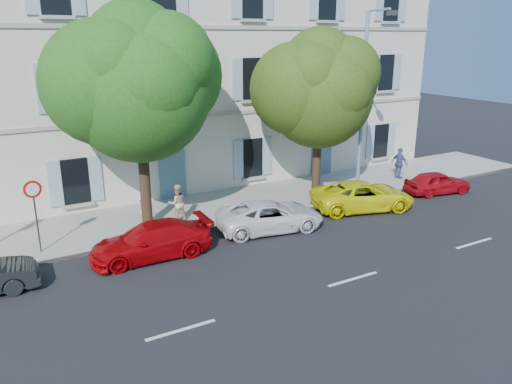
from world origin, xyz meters
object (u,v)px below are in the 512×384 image
street_lamp (365,94)px  pedestrian_c (399,163)px  car_red_coupe (151,241)px  tree_left (138,91)px  car_white_coupe (270,216)px  pedestrian_a (146,205)px  car_red_hatchback (437,182)px  pedestrian_b (177,203)px  tree_right (319,95)px  road_sign (34,201)px  car_yellow_supercar (363,196)px

street_lamp → pedestrian_c: size_ratio=5.05×
car_red_coupe → tree_left: tree_left is taller
car_red_coupe → car_white_coupe: 5.07m
pedestrian_a → pedestrian_c: bearing=167.5°
car_red_hatchback → street_lamp: (-3.85, 1.42, 4.45)m
car_red_hatchback → pedestrian_c: bearing=12.0°
car_red_hatchback → pedestrian_b: bearing=90.5°
car_white_coupe → pedestrian_a: pedestrian_a is taller
car_red_coupe → tree_right: 10.42m
car_white_coupe → tree_left: (-4.35, 2.51, 5.03)m
pedestrian_a → car_red_coupe: bearing=62.9°
car_white_coupe → car_red_hatchback: 9.90m
pedestrian_a → pedestrian_c: 14.18m
pedestrian_a → road_sign: bearing=-2.3°
tree_left → pedestrian_a: bearing=84.0°
car_yellow_supercar → tree_right: tree_right is taller
road_sign → pedestrian_c: road_sign is taller
street_lamp → pedestrian_a: 11.19m
car_white_coupe → pedestrian_a: 5.11m
pedestrian_b → car_white_coupe: bearing=144.3°
car_white_coupe → street_lamp: (6.05, 1.52, 4.41)m
tree_right → street_lamp: (2.02, -0.86, -0.01)m
street_lamp → pedestrian_a: bearing=173.6°
pedestrian_c → pedestrian_a: bearing=81.1°
car_yellow_supercar → tree_left: bearing=91.9°
car_white_coupe → car_red_hatchback: bearing=-79.4°
car_white_coupe → tree_left: 7.11m
tree_right → pedestrian_a: (-8.36, 0.30, -4.03)m
street_lamp → pedestrian_b: bearing=174.1°
car_white_coupe → car_yellow_supercar: (5.01, 0.09, 0.04)m
car_yellow_supercar → tree_left: 10.88m
car_red_coupe → car_white_coupe: car_red_coupe is taller
car_red_coupe → road_sign: 4.28m
tree_right → street_lamp: street_lamp is taller
car_white_coupe → tree_right: bearing=-49.3°
street_lamp → pedestrian_b: (-9.10, 0.93, -4.07)m
car_red_coupe → car_red_hatchback: bearing=92.6°
road_sign → pedestrian_b: size_ratio=1.68×
car_white_coupe → tree_right: tree_right is taller
car_white_coupe → tree_left: bearing=70.0°
car_white_coupe → tree_right: size_ratio=0.58×
car_yellow_supercar → pedestrian_a: size_ratio=2.75×
tree_left → road_sign: bearing=-172.0°
car_red_coupe → pedestrian_b: (2.02, 2.62, 0.32)m
car_red_hatchback → street_lamp: size_ratio=0.39×
car_red_hatchback → tree_left: size_ratio=0.39×
pedestrian_c → car_yellow_supercar: bearing=109.3°
tree_left → tree_right: bearing=-0.9°
car_red_hatchback → tree_right: 7.72m
car_white_coupe → car_yellow_supercar: bearing=-78.9°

